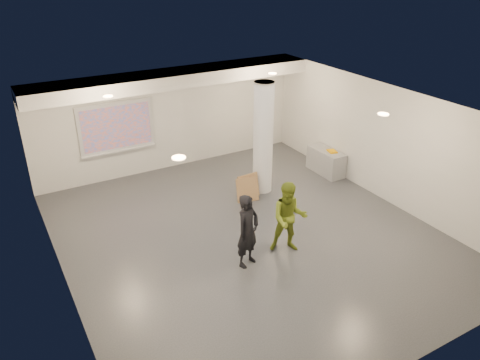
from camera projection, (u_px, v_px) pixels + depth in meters
floor at (249, 235)px, 10.79m from camera, size 8.00×9.00×0.01m
ceiling at (250, 110)px, 9.47m from camera, size 8.00×9.00×0.01m
wall_back at (170, 119)px, 13.64m from camera, size 8.00×0.01×3.00m
wall_front at (412, 296)px, 6.62m from camera, size 8.00×0.01×3.00m
wall_left at (57, 225)px, 8.34m from camera, size 0.01×9.00×3.00m
wall_right at (384, 143)px, 11.92m from camera, size 0.01×9.00×3.00m
soffit_band at (175, 78)px, 12.63m from camera, size 8.00×1.10×0.36m
downlight_nw at (108, 96)px, 10.44m from camera, size 0.22×0.22×0.02m
downlight_ne at (272, 73)px, 12.41m from camera, size 0.22×0.22×0.02m
downlight_sw at (179, 158)px, 7.33m from camera, size 0.22×0.22×0.02m
downlight_se at (383, 114)px, 9.29m from camera, size 0.22×0.22×0.02m
column at (263, 139)px, 12.20m from camera, size 0.52×0.52×3.00m
projection_screen at (117, 128)px, 12.87m from camera, size 2.10×0.13×1.42m
credenza at (326, 161)px, 13.71m from camera, size 0.52×1.23×0.72m
postit_pad at (332, 151)px, 13.43m from camera, size 0.28×0.34×0.03m
cardboard_back at (249, 186)px, 12.32m from camera, size 0.61×0.23×0.65m
cardboard_front at (247, 190)px, 12.18m from camera, size 0.61×0.34×0.62m
woman at (248, 231)px, 9.46m from camera, size 0.68×0.57×1.60m
man at (289, 218)px, 9.92m from camera, size 0.98×0.91×1.61m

